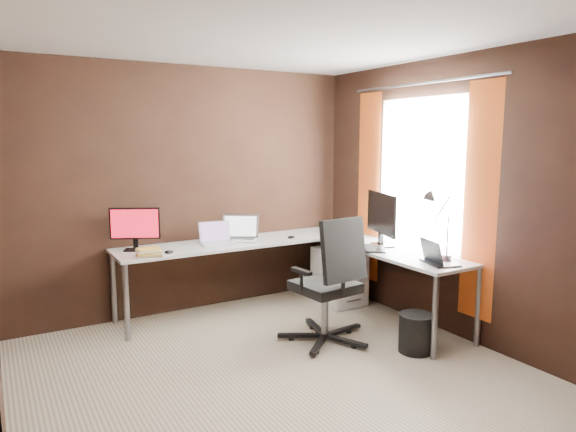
{
  "coord_description": "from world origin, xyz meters",
  "views": [
    {
      "loc": [
        -1.78,
        -3.22,
        1.78
      ],
      "look_at": [
        0.67,
        0.95,
        1.04
      ],
      "focal_mm": 32.0,
      "sensor_mm": 36.0,
      "label": 1
    }
  ],
  "objects_px": {
    "drawer_pedestal": "(339,276)",
    "laptop_silver": "(239,235)",
    "laptop_white": "(216,239)",
    "desk_lamp": "(437,217)",
    "monitor_left": "(135,226)",
    "laptop_black_small": "(437,258)",
    "laptop_black_big": "(368,244)",
    "wastebasket": "(416,333)",
    "book_stack": "(149,252)",
    "monitor_right": "(382,216)",
    "office_chair": "(328,306)"
  },
  "relations": [
    {
      "from": "drawer_pedestal",
      "to": "laptop_silver",
      "type": "relative_size",
      "value": 1.28
    },
    {
      "from": "laptop_white",
      "to": "desk_lamp",
      "type": "relative_size",
      "value": 0.56
    },
    {
      "from": "monitor_left",
      "to": "desk_lamp",
      "type": "height_order",
      "value": "desk_lamp"
    },
    {
      "from": "laptop_white",
      "to": "laptop_black_small",
      "type": "relative_size",
      "value": 0.94
    },
    {
      "from": "monitor_left",
      "to": "laptop_black_small",
      "type": "distance_m",
      "value": 2.75
    },
    {
      "from": "laptop_black_big",
      "to": "wastebasket",
      "type": "height_order",
      "value": "laptop_black_big"
    },
    {
      "from": "laptop_black_small",
      "to": "book_stack",
      "type": "xyz_separation_m",
      "value": [
        -2.01,
        1.52,
        -0.01
      ]
    },
    {
      "from": "monitor_left",
      "to": "laptop_black_small",
      "type": "relative_size",
      "value": 1.17
    },
    {
      "from": "desk_lamp",
      "to": "wastebasket",
      "type": "distance_m",
      "value": 0.99
    },
    {
      "from": "monitor_right",
      "to": "office_chair",
      "type": "xyz_separation_m",
      "value": [
        -0.81,
        -0.26,
        -0.7
      ]
    },
    {
      "from": "drawer_pedestal",
      "to": "laptop_black_small",
      "type": "bearing_deg",
      "value": -89.91
    },
    {
      "from": "drawer_pedestal",
      "to": "book_stack",
      "type": "height_order",
      "value": "book_stack"
    },
    {
      "from": "drawer_pedestal",
      "to": "desk_lamp",
      "type": "height_order",
      "value": "desk_lamp"
    },
    {
      "from": "laptop_black_big",
      "to": "laptop_black_small",
      "type": "height_order",
      "value": "laptop_black_big"
    },
    {
      "from": "drawer_pedestal",
      "to": "monitor_right",
      "type": "height_order",
      "value": "monitor_right"
    },
    {
      "from": "monitor_left",
      "to": "wastebasket",
      "type": "bearing_deg",
      "value": -19.62
    },
    {
      "from": "monitor_left",
      "to": "laptop_black_big",
      "type": "xyz_separation_m",
      "value": [
        1.91,
        -1.08,
        -0.18
      ]
    },
    {
      "from": "laptop_black_small",
      "to": "wastebasket",
      "type": "height_order",
      "value": "laptop_black_small"
    },
    {
      "from": "monitor_left",
      "to": "laptop_silver",
      "type": "xyz_separation_m",
      "value": [
        1.06,
        -0.04,
        -0.17
      ]
    },
    {
      "from": "monitor_left",
      "to": "laptop_white",
      "type": "relative_size",
      "value": 1.25
    },
    {
      "from": "monitor_right",
      "to": "desk_lamp",
      "type": "xyz_separation_m",
      "value": [
        -0.01,
        -0.73,
        0.09
      ]
    },
    {
      "from": "monitor_right",
      "to": "laptop_black_small",
      "type": "bearing_deg",
      "value": -167.95
    },
    {
      "from": "book_stack",
      "to": "desk_lamp",
      "type": "bearing_deg",
      "value": -34.81
    },
    {
      "from": "monitor_right",
      "to": "desk_lamp",
      "type": "distance_m",
      "value": 0.73
    },
    {
      "from": "drawer_pedestal",
      "to": "laptop_black_big",
      "type": "xyz_separation_m",
      "value": [
        -0.13,
        -0.63,
        0.48
      ]
    },
    {
      "from": "wastebasket",
      "to": "laptop_silver",
      "type": "bearing_deg",
      "value": 113.48
    },
    {
      "from": "laptop_silver",
      "to": "wastebasket",
      "type": "relative_size",
      "value": 1.44
    },
    {
      "from": "laptop_silver",
      "to": "wastebasket",
      "type": "height_order",
      "value": "laptop_silver"
    },
    {
      "from": "monitor_right",
      "to": "laptop_black_big",
      "type": "bearing_deg",
      "value": 123.49
    },
    {
      "from": "laptop_black_big",
      "to": "wastebasket",
      "type": "bearing_deg",
      "value": -150.04
    },
    {
      "from": "laptop_white",
      "to": "laptop_black_big",
      "type": "height_order",
      "value": "laptop_black_big"
    },
    {
      "from": "monitor_right",
      "to": "laptop_black_small",
      "type": "distance_m",
      "value": 0.85
    },
    {
      "from": "laptop_silver",
      "to": "desk_lamp",
      "type": "xyz_separation_m",
      "value": [
        1.06,
        -1.7,
        0.33
      ]
    },
    {
      "from": "drawer_pedestal",
      "to": "monitor_right",
      "type": "distance_m",
      "value": 0.93
    },
    {
      "from": "laptop_black_big",
      "to": "desk_lamp",
      "type": "xyz_separation_m",
      "value": [
        0.2,
        -0.66,
        0.33
      ]
    },
    {
      "from": "desk_lamp",
      "to": "laptop_white",
      "type": "bearing_deg",
      "value": 126.15
    },
    {
      "from": "drawer_pedestal",
      "to": "office_chair",
      "type": "xyz_separation_m",
      "value": [
        -0.72,
        -0.83,
        0.03
      ]
    },
    {
      "from": "desk_lamp",
      "to": "office_chair",
      "type": "bearing_deg",
      "value": 146.67
    },
    {
      "from": "book_stack",
      "to": "wastebasket",
      "type": "height_order",
      "value": "book_stack"
    },
    {
      "from": "laptop_black_small",
      "to": "office_chair",
      "type": "relative_size",
      "value": 0.33
    },
    {
      "from": "book_stack",
      "to": "wastebasket",
      "type": "relative_size",
      "value": 0.78
    },
    {
      "from": "monitor_right",
      "to": "wastebasket",
      "type": "height_order",
      "value": "monitor_right"
    },
    {
      "from": "book_stack",
      "to": "office_chair",
      "type": "xyz_separation_m",
      "value": [
        1.28,
        -0.98,
        -0.44
      ]
    },
    {
      "from": "laptop_silver",
      "to": "book_stack",
      "type": "xyz_separation_m",
      "value": [
        -1.02,
        -0.26,
        -0.02
      ]
    },
    {
      "from": "monitor_right",
      "to": "laptop_black_small",
      "type": "xyz_separation_m",
      "value": [
        -0.08,
        -0.8,
        -0.25
      ]
    },
    {
      "from": "monitor_right",
      "to": "laptop_white",
      "type": "distance_m",
      "value": 1.66
    },
    {
      "from": "office_chair",
      "to": "wastebasket",
      "type": "bearing_deg",
      "value": -52.92
    },
    {
      "from": "laptop_white",
      "to": "drawer_pedestal",
      "type": "bearing_deg",
      "value": -8.94
    },
    {
      "from": "laptop_silver",
      "to": "wastebasket",
      "type": "bearing_deg",
      "value": -30.58
    },
    {
      "from": "desk_lamp",
      "to": "monitor_right",
      "type": "bearing_deg",
      "value": 86.14
    }
  ]
}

